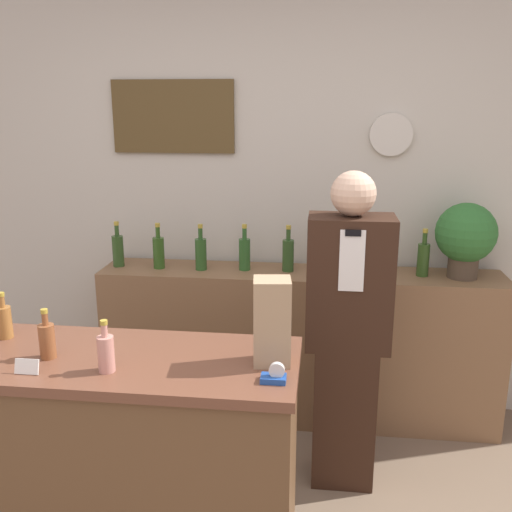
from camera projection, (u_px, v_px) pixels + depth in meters
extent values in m
cube|color=beige|center=(264.00, 195.00, 3.50)|extent=(5.20, 0.06, 2.70)
cube|color=#523E1F|center=(173.00, 117.00, 3.40)|extent=(0.74, 0.02, 0.43)
cylinder|color=beige|center=(391.00, 134.00, 3.28)|extent=(0.24, 0.03, 0.24)
cube|color=brown|center=(298.00, 346.00, 3.47)|extent=(2.36, 0.38, 0.94)
cube|color=brown|center=(130.00, 467.00, 2.33)|extent=(1.33, 0.52, 0.91)
cube|color=brown|center=(123.00, 361.00, 2.21)|extent=(1.36, 0.55, 0.04)
cube|color=#331E14|center=(344.00, 413.00, 2.90)|extent=(0.31, 0.24, 0.74)
cube|color=#331E14|center=(349.00, 283.00, 2.71)|extent=(0.40, 0.24, 0.65)
cube|color=white|center=(352.00, 261.00, 2.56)|extent=(0.11, 0.01, 0.28)
cube|color=black|center=(353.00, 233.00, 2.52)|extent=(0.07, 0.01, 0.03)
sphere|color=#DBB293|center=(353.00, 193.00, 2.60)|extent=(0.21, 0.21, 0.21)
cylinder|color=#4C3D2D|center=(463.00, 267.00, 3.23)|extent=(0.17, 0.17, 0.12)
sphere|color=#2D6B2D|center=(466.00, 233.00, 3.17)|extent=(0.34, 0.34, 0.34)
cube|color=tan|center=(272.00, 322.00, 2.11)|extent=(0.15, 0.13, 0.33)
cube|color=#1E4799|center=(273.00, 379.00, 2.01)|extent=(0.09, 0.06, 0.02)
cylinder|color=silver|center=(277.00, 370.00, 2.00)|extent=(0.06, 0.02, 0.06)
cube|color=white|center=(27.00, 367.00, 2.06)|extent=(0.09, 0.02, 0.06)
cylinder|color=#A16832|center=(4.00, 322.00, 2.37)|extent=(0.06, 0.06, 0.14)
cylinder|color=#A16832|center=(2.00, 302.00, 2.34)|extent=(0.02, 0.02, 0.05)
cylinder|color=#B29933|center=(1.00, 294.00, 2.34)|extent=(0.03, 0.03, 0.02)
cylinder|color=brown|center=(47.00, 341.00, 2.18)|extent=(0.06, 0.06, 0.14)
cylinder|color=brown|center=(45.00, 319.00, 2.16)|extent=(0.02, 0.02, 0.05)
cylinder|color=#B29933|center=(44.00, 311.00, 2.15)|extent=(0.03, 0.03, 0.02)
cylinder|color=tan|center=(106.00, 354.00, 2.07)|extent=(0.06, 0.06, 0.14)
cylinder|color=tan|center=(104.00, 331.00, 2.05)|extent=(0.02, 0.02, 0.05)
cylinder|color=#B29933|center=(104.00, 322.00, 2.04)|extent=(0.03, 0.03, 0.02)
cylinder|color=#2D4B20|center=(118.00, 251.00, 3.44)|extent=(0.07, 0.07, 0.19)
cylinder|color=#2D4B20|center=(117.00, 231.00, 3.41)|extent=(0.03, 0.03, 0.07)
cylinder|color=#B29933|center=(116.00, 223.00, 3.40)|extent=(0.03, 0.03, 0.02)
cylinder|color=#2D511C|center=(159.00, 253.00, 3.40)|extent=(0.07, 0.07, 0.19)
cylinder|color=#2D511C|center=(158.00, 232.00, 3.37)|extent=(0.03, 0.03, 0.07)
cylinder|color=#B29933|center=(157.00, 225.00, 3.36)|extent=(0.03, 0.03, 0.02)
cylinder|color=#2A5323|center=(201.00, 254.00, 3.37)|extent=(0.07, 0.07, 0.19)
cylinder|color=#2A5323|center=(200.00, 233.00, 3.34)|extent=(0.03, 0.03, 0.07)
cylinder|color=#B29933|center=(200.00, 226.00, 3.33)|extent=(0.03, 0.03, 0.02)
cylinder|color=#2A5825|center=(245.00, 254.00, 3.37)|extent=(0.07, 0.07, 0.19)
cylinder|color=#2A5825|center=(244.00, 234.00, 3.33)|extent=(0.03, 0.03, 0.07)
cylinder|color=#B29933|center=(244.00, 226.00, 3.32)|extent=(0.03, 0.03, 0.02)
cylinder|color=#2B4A21|center=(288.00, 256.00, 3.34)|extent=(0.07, 0.07, 0.19)
cylinder|color=#2B4A21|center=(288.00, 235.00, 3.31)|extent=(0.03, 0.03, 0.07)
cylinder|color=#B29933|center=(289.00, 227.00, 3.30)|extent=(0.03, 0.03, 0.02)
cylinder|color=#314C27|center=(332.00, 258.00, 3.30)|extent=(0.07, 0.07, 0.19)
cylinder|color=#314C27|center=(333.00, 236.00, 3.26)|extent=(0.03, 0.03, 0.07)
cylinder|color=#B29933|center=(333.00, 229.00, 3.25)|extent=(0.03, 0.03, 0.02)
cylinder|color=#264E1F|center=(378.00, 260.00, 3.25)|extent=(0.07, 0.07, 0.19)
cylinder|color=#264E1F|center=(379.00, 238.00, 3.22)|extent=(0.03, 0.03, 0.07)
cylinder|color=#B29933|center=(379.00, 231.00, 3.21)|extent=(0.03, 0.03, 0.02)
cylinder|color=#2E4E1E|center=(423.00, 260.00, 3.25)|extent=(0.07, 0.07, 0.19)
cylinder|color=#2E4E1E|center=(425.00, 238.00, 3.22)|extent=(0.03, 0.03, 0.07)
cylinder|color=#B29933|center=(425.00, 231.00, 3.20)|extent=(0.03, 0.03, 0.02)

